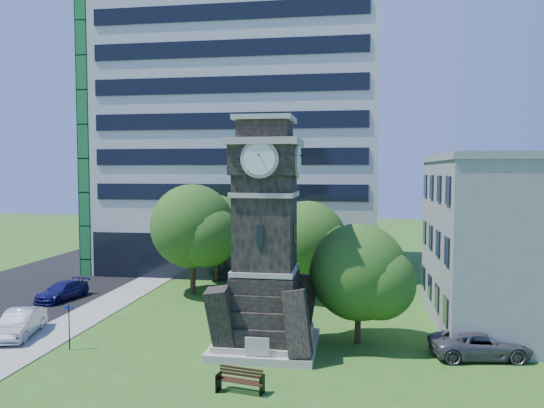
% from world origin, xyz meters
% --- Properties ---
extents(ground, '(160.00, 160.00, 0.00)m').
position_xyz_m(ground, '(0.00, 0.00, 0.00)').
color(ground, '#2F5C1A').
rests_on(ground, ground).
extents(sidewalk, '(3.00, 70.00, 0.06)m').
position_xyz_m(sidewalk, '(-9.50, 5.00, 0.03)').
color(sidewalk, gray).
rests_on(sidewalk, ground).
extents(clock_tower, '(5.40, 5.40, 12.22)m').
position_xyz_m(clock_tower, '(3.00, 2.00, 5.28)').
color(clock_tower, '#B3AB9C').
rests_on(clock_tower, ground).
extents(office_tall, '(26.20, 15.11, 28.60)m').
position_xyz_m(office_tall, '(-3.20, 25.84, 14.22)').
color(office_tall, silver).
rests_on(office_tall, ground).
extents(car_street_mid, '(2.66, 4.84, 1.51)m').
position_xyz_m(car_street_mid, '(-11.11, 1.79, 0.76)').
color(car_street_mid, '#979A9E').
rests_on(car_street_mid, ground).
extents(car_street_north, '(2.63, 4.72, 1.29)m').
position_xyz_m(car_street_north, '(-13.43, 10.14, 0.65)').
color(car_street_north, '#131251').
rests_on(car_street_north, ground).
extents(car_east_lot, '(5.25, 3.03, 1.38)m').
position_xyz_m(car_east_lot, '(13.95, 2.25, 0.69)').
color(car_east_lot, '#4B4B50').
rests_on(car_east_lot, ground).
extents(park_bench, '(2.01, 0.54, 1.04)m').
position_xyz_m(park_bench, '(2.88, -3.67, 0.55)').
color(park_bench, black).
rests_on(park_bench, ground).
extents(street_sign, '(0.58, 0.06, 2.41)m').
position_xyz_m(street_sign, '(-7.17, 0.18, 1.51)').
color(street_sign, black).
rests_on(street_sign, ground).
extents(tree_nw, '(6.99, 6.35, 8.41)m').
position_xyz_m(tree_nw, '(-4.42, 13.30, 5.03)').
color(tree_nw, '#332114').
rests_on(tree_nw, ground).
extents(tree_nc, '(5.88, 5.34, 7.36)m').
position_xyz_m(tree_nc, '(-3.86, 18.37, 4.50)').
color(tree_nc, '#332114').
rests_on(tree_nc, ground).
extents(tree_ne, '(6.32, 5.75, 7.24)m').
position_xyz_m(tree_ne, '(4.32, 13.14, 4.19)').
color(tree_ne, '#332114').
rests_on(tree_ne, ground).
extents(tree_east, '(5.79, 5.26, 6.59)m').
position_xyz_m(tree_east, '(7.93, 3.52, 3.80)').
color(tree_east, '#332114').
rests_on(tree_east, ground).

